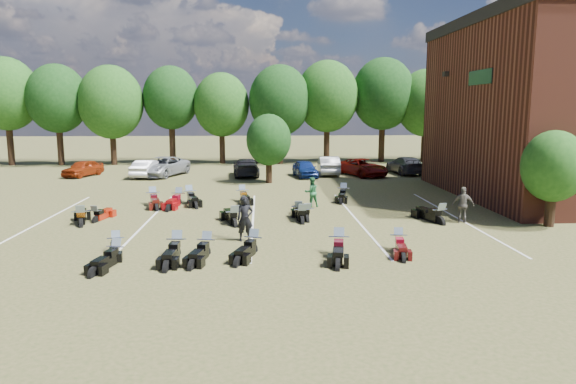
{
  "coord_description": "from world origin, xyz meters",
  "views": [
    {
      "loc": [
        -2.63,
        -21.15,
        5.32
      ],
      "look_at": [
        -1.26,
        4.0,
        1.2
      ],
      "focal_mm": 32.0,
      "sensor_mm": 36.0,
      "label": 1
    }
  ],
  "objects": [
    {
      "name": "car_4",
      "position": [
        0.88,
        18.59,
        0.65
      ],
      "size": [
        2.03,
        3.97,
        1.29
      ],
      "primitive_type": "imported",
      "rotation": [
        0.0,
        0.0,
        0.14
      ],
      "color": "navy",
      "rests_on": "ground"
    },
    {
      "name": "motorcycle_11",
      "position": [
        -0.43,
        2.62,
        0.0
      ],
      "size": [
        0.93,
        2.3,
        1.25
      ],
      "primitive_type": null,
      "rotation": [
        0.0,
        0.0,
        3.24
      ],
      "color": "black",
      "rests_on": "ground"
    },
    {
      "name": "person_black",
      "position": [
        -3.26,
        -0.84,
        0.92
      ],
      "size": [
        0.74,
        0.56,
        1.83
      ],
      "primitive_type": "imported",
      "rotation": [
        0.0,
        0.0,
        0.2
      ],
      "color": "black",
      "rests_on": "ground"
    },
    {
      "name": "motorcycle_1",
      "position": [
        -4.62,
        -2.92,
        0.0
      ],
      "size": [
        1.15,
        2.31,
        1.23
      ],
      "primitive_type": null,
      "rotation": [
        0.0,
        0.0,
        -0.21
      ],
      "color": "black",
      "rests_on": "ground"
    },
    {
      "name": "car_2",
      "position": [
        -10.38,
        19.69,
        0.76
      ],
      "size": [
        4.21,
        6.01,
        1.52
      ],
      "primitive_type": "imported",
      "rotation": [
        0.0,
        0.0,
        -0.34
      ],
      "color": "gray",
      "rests_on": "ground"
    },
    {
      "name": "car_6",
      "position": [
        5.52,
        19.05,
        0.68
      ],
      "size": [
        3.92,
        5.37,
        1.36
      ],
      "primitive_type": "imported",
      "rotation": [
        0.0,
        0.0,
        0.38
      ],
      "color": "#620A05",
      "rests_on": "ground"
    },
    {
      "name": "car_1",
      "position": [
        -11.4,
        19.13,
        0.68
      ],
      "size": [
        2.04,
        4.28,
        1.35
      ],
      "primitive_type": "imported",
      "rotation": [
        0.0,
        0.0,
        2.99
      ],
      "color": "#BBBBC0",
      "rests_on": "ground"
    },
    {
      "name": "motorcycle_10",
      "position": [
        -0.79,
        3.03,
        0.0
      ],
      "size": [
        1.06,
        2.41,
        1.3
      ],
      "primitive_type": null,
      "rotation": [
        0.0,
        0.0,
        3.0
      ],
      "color": "black",
      "rests_on": "ground"
    },
    {
      "name": "motorcycle_15",
      "position": [
        -7.19,
        7.22,
        0.0
      ],
      "size": [
        1.12,
        2.51,
        1.35
      ],
      "primitive_type": null,
      "rotation": [
        0.0,
        0.0,
        -0.14
      ],
      "color": "maroon",
      "rests_on": "ground"
    },
    {
      "name": "motorcycle_13",
      "position": [
        5.68,
        1.7,
        0.0
      ],
      "size": [
        1.5,
        2.64,
        1.4
      ],
      "primitive_type": null,
      "rotation": [
        0.0,
        0.0,
        3.43
      ],
      "color": "black",
      "rests_on": "ground"
    },
    {
      "name": "car_5",
      "position": [
        2.92,
        19.99,
        0.74
      ],
      "size": [
        1.77,
        4.56,
        1.48
      ],
      "primitive_type": "imported",
      "rotation": [
        0.0,
        0.0,
        3.1
      ],
      "color": "#9FA09B",
      "rests_on": "ground"
    },
    {
      "name": "motorcycle_12",
      "position": [
        -0.7,
        2.23,
        0.0
      ],
      "size": [
        0.87,
        2.39,
        1.31
      ],
      "primitive_type": null,
      "rotation": [
        0.0,
        0.0,
        3.19
      ],
      "color": "black",
      "rests_on": "ground"
    },
    {
      "name": "ground",
      "position": [
        0.0,
        0.0,
        0.0
      ],
      "size": [
        160.0,
        160.0,
        0.0
      ],
      "primitive_type": "plane",
      "color": "brown",
      "rests_on": "ground"
    },
    {
      "name": "motorcycle_20",
      "position": [
        2.3,
        8.68,
        0.0
      ],
      "size": [
        1.28,
        2.44,
        1.3
      ],
      "primitive_type": null,
      "rotation": [
        0.0,
        0.0,
        -0.24
      ],
      "color": "black",
      "rests_on": "ground"
    },
    {
      "name": "motorcycle_4",
      "position": [
        -2.91,
        -2.67,
        0.0
      ],
      "size": [
        1.39,
        2.34,
        1.24
      ],
      "primitive_type": null,
      "rotation": [
        0.0,
        0.0,
        -0.33
      ],
      "color": "black",
      "rests_on": "ground"
    },
    {
      "name": "person_green",
      "position": [
        0.15,
        6.25,
        0.81
      ],
      "size": [
        0.92,
        0.79,
        1.63
      ],
      "primitive_type": "imported",
      "rotation": [
        0.0,
        0.0,
        3.38
      ],
      "color": "#2A703E",
      "rests_on": "ground"
    },
    {
      "name": "motorcycle_7",
      "position": [
        -10.41,
        2.99,
        0.0
      ],
      "size": [
        1.04,
        2.14,
        1.14
      ],
      "primitive_type": null,
      "rotation": [
        0.0,
        0.0,
        2.95
      ],
      "color": "maroon",
      "rests_on": "ground"
    },
    {
      "name": "car_3",
      "position": [
        -3.75,
        19.37,
        0.7
      ],
      "size": [
        2.3,
        4.96,
        1.4
      ],
      "primitive_type": "imported",
      "rotation": [
        0.0,
        0.0,
        3.21
      ],
      "color": "black",
      "rests_on": "ground"
    },
    {
      "name": "motorcycle_2",
      "position": [
        -8.04,
        -2.26,
        0.0
      ],
      "size": [
        1.01,
        2.09,
        1.12
      ],
      "primitive_type": null,
      "rotation": [
        0.0,
        0.0,
        0.19
      ],
      "color": "black",
      "rests_on": "ground"
    },
    {
      "name": "motorcycle_3",
      "position": [
        -5.68,
        -2.92,
        0.0
      ],
      "size": [
        0.86,
        2.38,
        1.31
      ],
      "primitive_type": null,
      "rotation": [
        0.0,
        0.0,
        -0.05
      ],
      "color": "black",
      "rests_on": "ground"
    },
    {
      "name": "motorcycle_14",
      "position": [
        -8.63,
        7.41,
        0.0
      ],
      "size": [
        1.48,
        2.61,
        1.38
      ],
      "primitive_type": null,
      "rotation": [
        0.0,
        0.0,
        0.3
      ],
      "color": "#430E09",
      "rests_on": "ground"
    },
    {
      "name": "tree_line",
      "position": [
        -1.0,
        29.0,
        6.31
      ],
      "size": [
        56.0,
        6.0,
        9.79
      ],
      "color": "black",
      "rests_on": "ground"
    },
    {
      "name": "motorcycle_0",
      "position": [
        -7.69,
        -3.58,
        0.0
      ],
      "size": [
        1.1,
        2.2,
        1.17
      ],
      "primitive_type": null,
      "rotation": [
        0.0,
        0.0,
        -0.21
      ],
      "color": "black",
      "rests_on": "ground"
    },
    {
      "name": "motorcycle_5",
      "position": [
        0.23,
        -2.99,
        0.0
      ],
      "size": [
        1.17,
        2.53,
        1.36
      ],
      "primitive_type": null,
      "rotation": [
        0.0,
        0.0,
        -0.17
      ],
      "color": "black",
      "rests_on": "ground"
    },
    {
      "name": "motorcycle_6",
      "position": [
        2.59,
        -2.5,
        0.0
      ],
      "size": [
        0.97,
        2.16,
        1.16
      ],
      "primitive_type": null,
      "rotation": [
        0.0,
        0.0,
        -0.15
      ],
      "color": "#43090A",
      "rests_on": "ground"
    },
    {
      "name": "parking_lines",
      "position": [
        -3.0,
        3.0,
        0.01
      ],
      "size": [
        20.1,
        14.0,
        0.01
      ],
      "color": "silver",
      "rests_on": "ground"
    },
    {
      "name": "motorcycle_9",
      "position": [
        -3.83,
        1.81,
        0.0
      ],
      "size": [
        1.4,
        2.57,
        1.37
      ],
      "primitive_type": null,
      "rotation": [
        0.0,
        0.0,
        3.41
      ],
      "color": "black",
      "rests_on": "ground"
    },
    {
      "name": "motorcycle_16",
      "position": [
        -6.67,
        7.91,
        0.0
      ],
      "size": [
        1.51,
        2.6,
        1.38
      ],
      "primitive_type": null,
      "rotation": [
        0.0,
        0.0,
        0.31
      ],
      "color": "black",
      "rests_on": "ground"
    },
    {
      "name": "car_7",
      "position": [
        9.3,
        20.21,
        0.7
      ],
      "size": [
        2.45,
        5.0,
        1.4
      ],
      "primitive_type": "imported",
      "rotation": [
        0.0,
        0.0,
        3.25
      ],
      "color": "#353539",
      "rests_on": "ground"
    },
    {
      "name": "young_tree_midfield",
      "position": [
        -2.0,
        15.5,
        3.09
      ],
      "size": [
        3.2,
        3.2,
        4.7
      ],
      "color": "black",
      "rests_on": "ground"
    },
    {
      "name": "motorcycle_17",
      "position": [
        -3.67,
        8.32,
        0.0
      ],
      "size": [
        1.17,
        2.4,
        1.28
      ],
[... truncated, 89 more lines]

